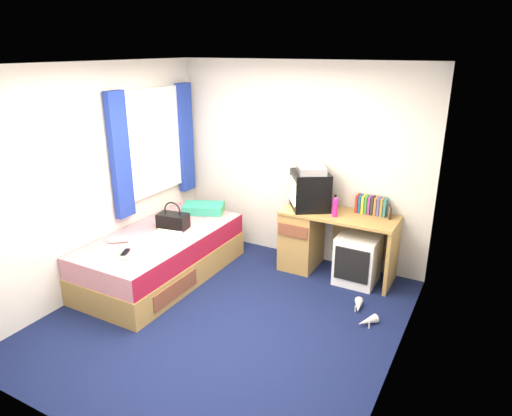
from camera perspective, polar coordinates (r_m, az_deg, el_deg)
The scene contains 20 objects.
ground at distance 4.65m, azimuth -3.77°, elevation -13.52°, with size 3.40×3.40×0.00m, color #0C1438.
room_shell at distance 4.05m, azimuth -4.23°, elevation 3.98°, with size 3.40×3.40×3.40m.
bed at distance 5.37m, azimuth -11.65°, elevation -5.84°, with size 1.01×2.00×0.54m.
pillow at distance 5.82m, azimuth -6.59°, elevation -0.04°, with size 0.50×0.32×0.11m, color #1975A7.
desk at distance 5.46m, azimuth 7.48°, elevation -3.58°, with size 1.30×0.55×0.75m.
storage_cube at distance 5.28m, azimuth 12.58°, elevation -6.24°, with size 0.44×0.44×0.56m, color white.
crt_tv at distance 5.30m, azimuth 6.73°, elevation 2.22°, with size 0.58×0.59×0.44m.
vcr at distance 5.23m, azimuth 6.89°, elevation 4.92°, with size 0.42×0.30×0.08m, color #BABABC.
book_row at distance 5.29m, azimuth 14.22°, elevation 0.35°, with size 0.34×0.13×0.20m.
picture_frame at distance 5.21m, azimuth 16.40°, elevation -0.50°, with size 0.02×0.12×0.14m, color black.
pink_water_bottle at distance 5.11m, azimuth 9.88°, elevation -0.01°, with size 0.06×0.06×0.20m, color #D71E84.
aerosol_can at distance 5.28m, azimuth 9.85°, elevation 0.50°, with size 0.05×0.05×0.17m, color white.
handbag at distance 5.36m, azimuth -10.33°, elevation -1.54°, with size 0.37×0.24×0.32m.
towel at distance 5.00m, azimuth -11.24°, elevation -3.76°, with size 0.29×0.24×0.10m, color white.
magazine at distance 5.43m, azimuth -11.01°, elevation -2.30°, with size 0.21×0.28×0.01m, color #BED017.
water_bottle at distance 5.13m, azimuth -16.81°, elevation -3.80°, with size 0.07×0.07×0.20m, color silver.
colour_swatch_fan at distance 4.81m, azimuth -16.31°, elevation -5.71°, with size 0.22×0.06×0.01m, color yellow.
remote_control at distance 4.86m, azimuth -16.02°, elevation -5.37°, with size 0.05×0.16×0.02m, color black.
window_assembly at distance 5.67m, azimuth -12.59°, elevation 7.72°, with size 0.11×1.42×1.40m.
white_heels at distance 4.75m, azimuth 13.18°, elevation -12.70°, with size 0.32×0.46×0.09m.
Camera 1 is at (2.12, -3.27, 2.53)m, focal length 32.00 mm.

